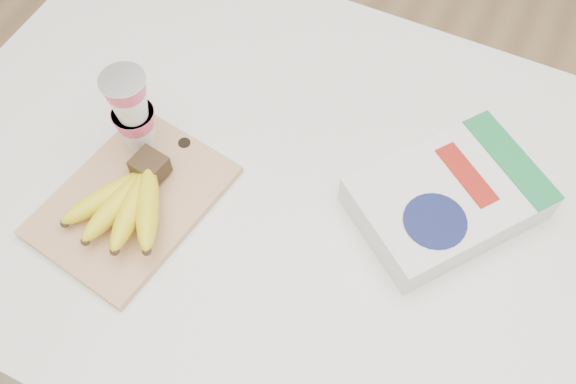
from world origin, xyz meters
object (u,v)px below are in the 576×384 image
object	(u,v)px
table	(306,310)
cereal_box	(448,198)
cutting_board	(133,201)
bananas	(128,201)
yogurt_stack	(132,111)

from	to	relation	value
table	cereal_box	xyz separation A→B (m)	(0.19, 0.07, 0.51)
table	cutting_board	size ratio (longest dim) A/B	4.48
bananas	cereal_box	xyz separation A→B (m)	(0.42, 0.21, -0.01)
table	cereal_box	size ratio (longest dim) A/B	3.95
table	yogurt_stack	size ratio (longest dim) A/B	8.08
table	bananas	world-z (taller)	bananas
bananas	cereal_box	world-z (taller)	bananas
bananas	cereal_box	size ratio (longest dim) A/B	0.56
table	cutting_board	xyz separation A→B (m)	(-0.24, -0.13, 0.48)
bananas	yogurt_stack	size ratio (longest dim) A/B	1.14
cutting_board	cereal_box	xyz separation A→B (m)	(0.43, 0.20, 0.02)
bananas	cereal_box	bearing A→B (deg)	27.00
bananas	yogurt_stack	xyz separation A→B (m)	(-0.05, 0.11, 0.06)
table	cutting_board	distance (m)	0.56
table	yogurt_stack	bearing A→B (deg)	-172.68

